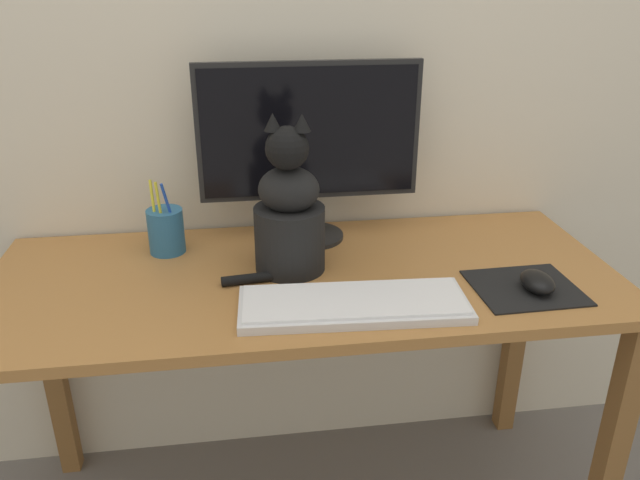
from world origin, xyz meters
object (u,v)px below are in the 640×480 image
keyboard (354,304)px  pen_cup (166,230)px  monitor (309,142)px  computer_mouse_right (537,282)px  cat (289,214)px

keyboard → pen_cup: 0.52m
monitor → computer_mouse_right: bearing=-38.6°
monitor → keyboard: 0.44m
cat → keyboard: bearing=-47.4°
monitor → cat: 0.22m
cat → pen_cup: (-0.28, 0.13, -0.08)m
keyboard → computer_mouse_right: 0.40m
keyboard → cat: size_ratio=1.31×
cat → pen_cup: bearing=168.2°
keyboard → pen_cup: bearing=142.9°
monitor → keyboard: monitor is taller
monitor → keyboard: (0.04, -0.37, -0.24)m
monitor → keyboard: bearing=-83.4°
pen_cup → keyboard: bearing=-40.2°
keyboard → cat: bearing=122.1°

